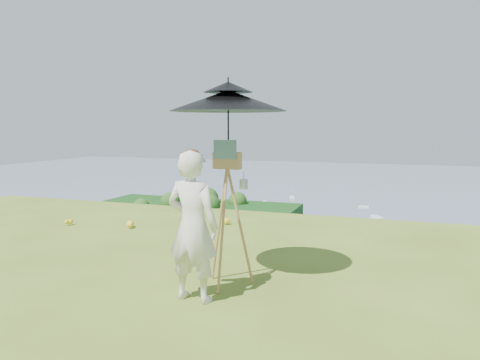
% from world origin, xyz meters
% --- Properties ---
extents(shoreline_tier, '(170.00, 28.00, 8.00)m').
position_xyz_m(shoreline_tier, '(0.00, 75.00, -36.00)').
color(shoreline_tier, gray).
rests_on(shoreline_tier, bay_water).
extents(bay_water, '(700.00, 700.00, 0.00)m').
position_xyz_m(bay_water, '(0.00, 240.00, -34.00)').
color(bay_water, slate).
rests_on(bay_water, ground).
extents(peninsula, '(90.00, 60.00, 12.00)m').
position_xyz_m(peninsula, '(-75.00, 155.00, -29.00)').
color(peninsula, '#0F3A10').
rests_on(peninsula, bay_water).
extents(slope_trees, '(110.00, 50.00, 6.00)m').
position_xyz_m(slope_trees, '(0.00, 35.00, -15.00)').
color(slope_trees, '#1E4615').
rests_on(slope_trees, forest_slope).
extents(harbor_town, '(110.00, 22.00, 5.00)m').
position_xyz_m(harbor_town, '(0.00, 75.00, -29.50)').
color(harbor_town, silver).
rests_on(harbor_town, shoreline_tier).
extents(moored_boats, '(140.00, 140.00, 0.70)m').
position_xyz_m(moored_boats, '(-12.50, 161.00, -33.65)').
color(moored_boats, white).
rests_on(moored_boats, bay_water).
extents(wildflowers, '(10.00, 10.50, 0.12)m').
position_xyz_m(wildflowers, '(0.00, 0.25, 0.06)').
color(wildflowers, yellow).
rests_on(wildflowers, ground).
extents(painter, '(0.64, 0.45, 1.65)m').
position_xyz_m(painter, '(1.11, 1.64, 0.82)').
color(painter, silver).
rests_on(painter, ground).
extents(field_easel, '(0.71, 0.71, 1.74)m').
position_xyz_m(field_easel, '(1.28, 2.23, 0.87)').
color(field_easel, '#A57E45').
rests_on(field_easel, ground).
extents(sun_umbrella, '(1.45, 1.45, 1.02)m').
position_xyz_m(sun_umbrella, '(1.28, 2.26, 1.94)').
color(sun_umbrella, black).
rests_on(sun_umbrella, field_easel).
extents(painter_cap, '(0.25, 0.28, 0.10)m').
position_xyz_m(painter_cap, '(1.11, 1.64, 1.60)').
color(painter_cap, '#C56C75').
rests_on(painter_cap, painter).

